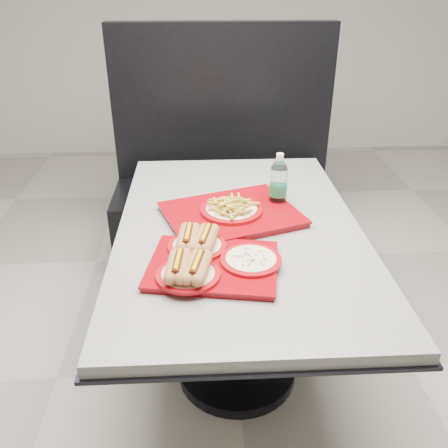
{
  "coord_description": "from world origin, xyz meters",
  "views": [
    {
      "loc": [
        -0.14,
        -1.56,
        1.59
      ],
      "look_at": [
        -0.06,
        -0.14,
        0.83
      ],
      "focal_mm": 38.0,
      "sensor_mm": 36.0,
      "label": 1
    }
  ],
  "objects": [
    {
      "name": "tray_near",
      "position": [
        -0.12,
        -0.28,
        0.78
      ],
      "size": [
        0.45,
        0.39,
        0.09
      ],
      "rotation": [
        0.0,
        0.0,
        -0.16
      ],
      "color": "maroon",
      "rests_on": "diner_table"
    },
    {
      "name": "booth_bench",
      "position": [
        0.0,
        1.09,
        0.4
      ],
      "size": [
        1.3,
        0.57,
        1.35
      ],
      "color": "black",
      "rests_on": "ground"
    },
    {
      "name": "ground",
      "position": [
        0.0,
        0.0,
        0.0
      ],
      "size": [
        6.0,
        6.0,
        0.0
      ],
      "primitive_type": "plane",
      "color": "#A09B90",
      "rests_on": "ground"
    },
    {
      "name": "tray_far",
      "position": [
        -0.03,
        0.06,
        0.78
      ],
      "size": [
        0.59,
        0.52,
        0.1
      ],
      "rotation": [
        0.0,
        0.0,
        0.34
      ],
      "color": "maroon",
      "rests_on": "diner_table"
    },
    {
      "name": "diner_table",
      "position": [
        0.0,
        0.0,
        0.58
      ],
      "size": [
        0.92,
        1.42,
        0.75
      ],
      "color": "black",
      "rests_on": "ground"
    },
    {
      "name": "water_bottle",
      "position": [
        0.17,
        0.16,
        0.85
      ],
      "size": [
        0.07,
        0.07,
        0.22
      ],
      "rotation": [
        0.0,
        0.0,
        -0.38
      ],
      "color": "silver",
      "rests_on": "diner_table"
    }
  ]
}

